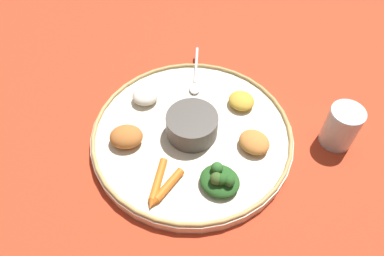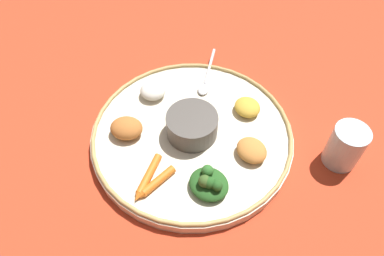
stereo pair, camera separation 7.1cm
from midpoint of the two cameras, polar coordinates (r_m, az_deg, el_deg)
The scene contains 13 objects.
ground_plane at distance 0.74m, azimuth 2.74°, elevation -1.94°, with size 2.40×2.40×0.00m, color #B7381E.
platter at distance 0.73m, azimuth 2.78°, elevation -1.43°, with size 0.40×0.40×0.02m, color beige.
platter_rim at distance 0.72m, azimuth 2.82°, elevation -0.77°, with size 0.39×0.39×0.01m, color tan.
center_bowl at distance 0.70m, azimuth 2.89°, elevation 0.35°, with size 0.10×0.10×0.05m.
spoon at distance 0.82m, azimuth 4.74°, elevation 7.50°, with size 0.14×0.09×0.01m.
greens_pile at distance 0.64m, azimuth 5.83°, elevation -8.74°, with size 0.09×0.09×0.04m.
carrot_near_spoon at distance 0.66m, azimuth -3.84°, elevation -7.83°, with size 0.09×0.07×0.01m.
carrot_outer at distance 0.65m, azimuth -2.55°, elevation -8.75°, with size 0.05×0.08×0.01m.
mound_chickpea at distance 0.71m, azimuth -7.40°, elevation -0.20°, with size 0.06×0.05×0.03m, color #B2662D.
mound_lentil_yellow at distance 0.76m, azimuth 11.27°, elevation 3.05°, with size 0.05×0.05×0.02m, color gold.
mound_rice_white at distance 0.78m, azimuth -3.51°, elevation 5.68°, with size 0.05×0.05×0.03m, color silver.
mound_squash at distance 0.69m, azimuth 12.18°, elevation -3.60°, with size 0.06×0.05×0.03m, color #C67A38.
drinking_glass at distance 0.75m, azimuth 25.19°, elevation -3.06°, with size 0.06×0.06×0.09m.
Camera 2 is at (0.42, -0.13, 0.60)m, focal length 34.23 mm.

